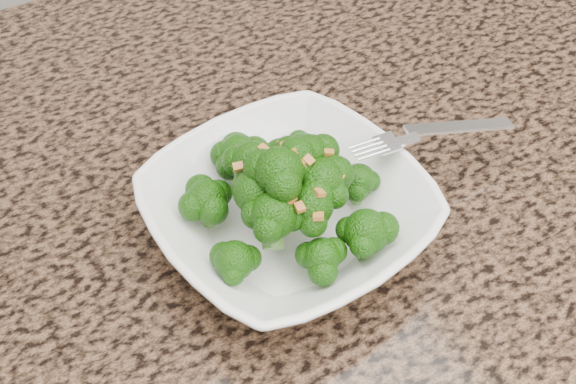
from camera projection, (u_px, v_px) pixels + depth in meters
granite_counter at (398, 297)px, 0.56m from camera, size 1.64×1.04×0.03m
bowl at (288, 213)px, 0.56m from camera, size 0.24×0.24×0.05m
broccoli_pile at (288, 161)px, 0.52m from camera, size 0.18×0.18×0.06m
garlic_topping at (288, 126)px, 0.49m from camera, size 0.11×0.11×0.01m
fork at (410, 139)px, 0.57m from camera, size 0.17×0.05×0.01m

